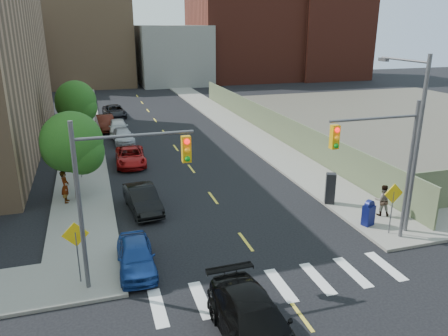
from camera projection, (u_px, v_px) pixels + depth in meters
sidewalk_nw at (83, 118)px, 49.87m from camera, size 3.50×73.00×0.15m
sidewalk_ne at (213, 110)px, 54.18m from camera, size 3.50×73.00×0.15m
fence_north at (269, 122)px, 42.08m from camera, size 0.12×44.00×2.50m
gravel_lot at (413, 119)px, 49.41m from camera, size 36.00×42.00×0.06m
bg_bldg_midwest at (89, 41)px, 75.69m from camera, size 14.00×16.00×15.00m
bg_bldg_center at (171, 54)px, 78.56m from camera, size 12.00×16.00×10.00m
bg_bldg_east at (241, 36)px, 83.34m from camera, size 18.00×18.00×16.00m
bg_bldg_fareast at (322, 31)px, 85.66m from camera, size 14.00×16.00×18.00m
smokestack at (342, 4)px, 85.21m from camera, size 1.80×1.80×28.00m
signal_nw at (119, 182)px, 16.74m from camera, size 4.59×0.30×7.00m
signal_ne at (384, 155)px, 20.08m from camera, size 4.59×0.30×7.00m
streetlight_ne at (413, 133)px, 21.30m from camera, size 0.25×3.70×9.00m
warn_sign_nw at (76, 241)px, 17.49m from camera, size 1.06×0.06×2.83m
warn_sign_ne at (393, 199)px, 21.67m from camera, size 1.06×0.06×2.83m
warn_sign_midwest at (79, 152)px, 29.74m from camera, size 1.06×0.06×2.83m
tree_west_near at (72, 146)px, 25.63m from camera, size 3.66×3.64×5.52m
tree_west_far at (76, 103)px, 39.24m from camera, size 3.66×3.64×5.52m
parked_car_blue at (136, 256)px, 19.01m from camera, size 1.66×3.95×1.34m
parked_car_black at (143, 199)px, 25.05m from camera, size 1.96×4.48×1.43m
parked_car_red at (130, 156)px, 33.31m from camera, size 2.38×4.81×1.31m
parked_car_silver at (123, 136)px, 39.52m from camera, size 1.89×4.35×1.25m
parked_car_white at (118, 127)px, 42.43m from camera, size 1.86×4.40×1.49m
parked_car_maroon at (105, 123)px, 44.03m from camera, size 2.04×4.75×1.52m
parked_car_grey at (114, 111)px, 50.38m from camera, size 2.72×5.08×1.36m
black_sedan at (255, 324)px, 14.53m from camera, size 2.36×5.47×1.57m
mailbox at (369, 213)px, 22.91m from camera, size 0.69×0.60×1.42m
payphone at (330, 188)px, 25.66m from camera, size 0.69×0.63×1.85m
pedestrian_west at (65, 187)px, 25.79m from camera, size 0.52×0.75×1.96m
pedestrian_east at (382, 200)px, 24.06m from camera, size 1.05×0.94×1.78m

